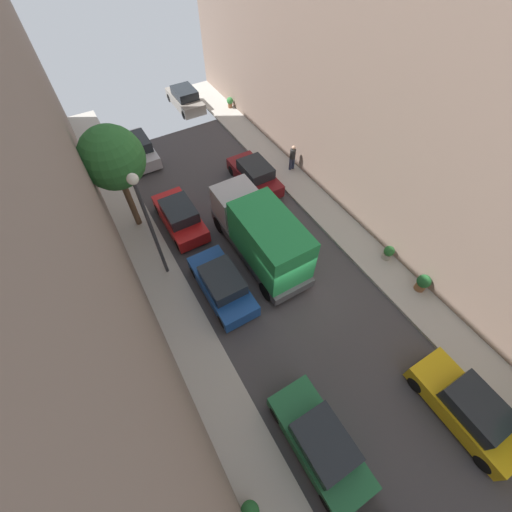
# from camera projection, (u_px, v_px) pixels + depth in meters

# --- Properties ---
(ground) EXTENTS (32.00, 32.00, 0.00)m
(ground) POSITION_uv_depth(u_px,v_px,m) (288.00, 294.00, 15.87)
(ground) COLOR #423F42
(sidewalk_left) EXTENTS (2.00, 44.00, 0.15)m
(sidewalk_left) POSITION_uv_depth(u_px,v_px,m) (194.00, 343.00, 14.27)
(sidewalk_left) COLOR #B7B2A8
(sidewalk_left) RESTS_ON ground
(sidewalk_right) EXTENTS (2.00, 44.00, 0.15)m
(sidewalk_right) POSITION_uv_depth(u_px,v_px,m) (366.00, 252.00, 17.35)
(sidewalk_right) COLOR #B7B2A8
(sidewalk_right) RESTS_ON ground
(building_right) EXTENTS (6.00, 44.00, 16.03)m
(building_right) POSITION_uv_depth(u_px,v_px,m) (503.00, 80.00, 12.28)
(building_right) COLOR gray
(building_right) RESTS_ON ground
(parked_car_left_1) EXTENTS (1.78, 4.20, 1.57)m
(parked_car_left_1) POSITION_uv_depth(u_px,v_px,m) (320.00, 442.00, 11.39)
(parked_car_left_1) COLOR #1E6638
(parked_car_left_1) RESTS_ON ground
(parked_car_left_2) EXTENTS (1.78, 4.20, 1.57)m
(parked_car_left_2) POSITION_uv_depth(u_px,v_px,m) (222.00, 285.00, 15.35)
(parked_car_left_2) COLOR #194799
(parked_car_left_2) RESTS_ON ground
(parked_car_left_3) EXTENTS (1.78, 4.20, 1.57)m
(parked_car_left_3) POSITION_uv_depth(u_px,v_px,m) (180.00, 216.00, 18.06)
(parked_car_left_3) COLOR red
(parked_car_left_3) RESTS_ON ground
(parked_car_left_4) EXTENTS (1.78, 4.20, 1.57)m
(parked_car_left_4) POSITION_uv_depth(u_px,v_px,m) (138.00, 149.00, 21.89)
(parked_car_left_4) COLOR silver
(parked_car_left_4) RESTS_ON ground
(parked_car_right_0) EXTENTS (1.78, 4.20, 1.57)m
(parked_car_right_0) POSITION_uv_depth(u_px,v_px,m) (468.00, 408.00, 12.06)
(parked_car_right_0) COLOR gold
(parked_car_right_0) RESTS_ON ground
(parked_car_right_1) EXTENTS (1.78, 4.20, 1.57)m
(parked_car_right_1) POSITION_uv_depth(u_px,v_px,m) (255.00, 175.00, 20.23)
(parked_car_right_1) COLOR maroon
(parked_car_right_1) RESTS_ON ground
(parked_car_right_2) EXTENTS (1.78, 4.20, 1.57)m
(parked_car_right_2) POSITION_uv_depth(u_px,v_px,m) (185.00, 99.00, 25.98)
(parked_car_right_2) COLOR gray
(parked_car_right_2) RESTS_ON ground
(delivery_truck) EXTENTS (2.26, 6.60, 3.38)m
(delivery_truck) POSITION_uv_depth(u_px,v_px,m) (261.00, 235.00, 15.83)
(delivery_truck) COLOR #4C4C51
(delivery_truck) RESTS_ON ground
(pedestrian) EXTENTS (0.40, 0.36, 1.72)m
(pedestrian) POSITION_uv_depth(u_px,v_px,m) (293.00, 157.00, 20.78)
(pedestrian) COLOR #2D334C
(pedestrian) RESTS_ON sidewalk_right
(street_tree_0) EXTENTS (3.01, 3.01, 5.87)m
(street_tree_0) POSITION_uv_depth(u_px,v_px,m) (113.00, 159.00, 15.10)
(street_tree_0) COLOR brown
(street_tree_0) RESTS_ON sidewalk_left
(potted_plant_0) EXTENTS (0.61, 0.61, 0.94)m
(potted_plant_0) POSITION_uv_depth(u_px,v_px,m) (250.00, 512.00, 10.26)
(potted_plant_0) COLOR brown
(potted_plant_0) RESTS_ON sidewalk_left
(potted_plant_1) EXTENTS (0.53, 0.53, 0.82)m
(potted_plant_1) POSITION_uv_depth(u_px,v_px,m) (388.00, 252.00, 16.69)
(potted_plant_1) COLOR #B2A899
(potted_plant_1) RESTS_ON sidewalk_right
(potted_plant_3) EXTENTS (0.65, 0.65, 0.98)m
(potted_plant_3) POSITION_uv_depth(u_px,v_px,m) (423.00, 282.00, 15.45)
(potted_plant_3) COLOR brown
(potted_plant_3) RESTS_ON sidewalk_right
(potted_plant_5) EXTENTS (0.51, 0.51, 0.81)m
(potted_plant_5) POSITION_uv_depth(u_px,v_px,m) (230.00, 102.00, 25.92)
(potted_plant_5) COLOR brown
(potted_plant_5) RESTS_ON sidewalk_right
(lamp_post) EXTENTS (0.44, 0.44, 6.09)m
(lamp_post) POSITION_uv_depth(u_px,v_px,m) (147.00, 216.00, 13.38)
(lamp_post) COLOR #333338
(lamp_post) RESTS_ON sidewalk_left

